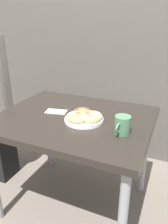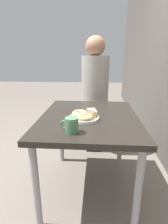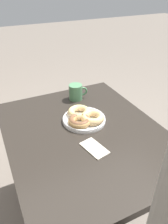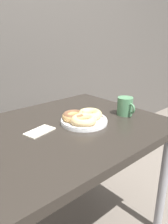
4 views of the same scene
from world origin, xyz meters
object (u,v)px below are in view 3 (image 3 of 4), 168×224
Objects in this scene: donut_plate at (84,117)px; coffee_mug at (76,92)px; dining_table at (85,144)px; napkin at (94,148)px.

donut_plate is 2.14× the size of coffee_mug.
dining_table is at bearing 157.65° from donut_plate.
napkin is at bearing 172.68° from dining_table.
donut_plate reaches higher than napkin.
coffee_mug reaches higher than napkin.
napkin is at bearing 166.76° from donut_plate.
donut_plate is 1.72× the size of napkin.
dining_table is at bearing 163.47° from coffee_mug.
dining_table is 0.17m from napkin.
coffee_mug is at bearing -16.53° from dining_table.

